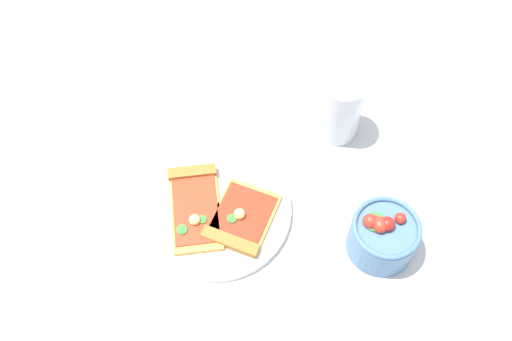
% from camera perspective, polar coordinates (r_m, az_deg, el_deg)
% --- Properties ---
extents(ground_plane, '(2.40, 2.40, 0.00)m').
position_cam_1_polar(ground_plane, '(0.96, -2.91, -4.61)').
color(ground_plane, silver).
rests_on(ground_plane, ground).
extents(plate, '(0.25, 0.25, 0.01)m').
position_cam_1_polar(plate, '(0.96, -3.97, -3.92)').
color(plate, silver).
rests_on(plate, ground_plane).
extents(pizza_slice_near, '(0.08, 0.16, 0.03)m').
position_cam_1_polar(pizza_slice_near, '(0.95, -6.07, -3.23)').
color(pizza_slice_near, gold).
rests_on(pizza_slice_near, plate).
extents(pizza_slice_far, '(0.14, 0.15, 0.03)m').
position_cam_1_polar(pizza_slice_far, '(0.93, -1.57, -4.99)').
color(pizza_slice_far, gold).
rests_on(pizza_slice_far, plate).
extents(salad_bowl, '(0.11, 0.11, 0.09)m').
position_cam_1_polar(salad_bowl, '(0.92, 12.43, -6.30)').
color(salad_bowl, '#4C7299').
rests_on(salad_bowl, ground_plane).
extents(soda_glass, '(0.08, 0.08, 0.13)m').
position_cam_1_polar(soda_glass, '(1.02, 8.24, 5.99)').
color(soda_glass, silver).
rests_on(soda_glass, ground_plane).
extents(paper_napkin, '(0.15, 0.12, 0.00)m').
position_cam_1_polar(paper_napkin, '(1.07, -14.93, 2.94)').
color(paper_napkin, silver).
rests_on(paper_napkin, ground_plane).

